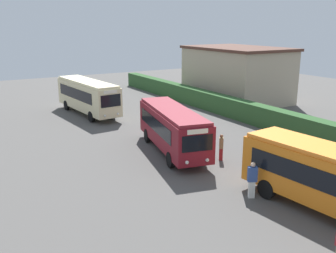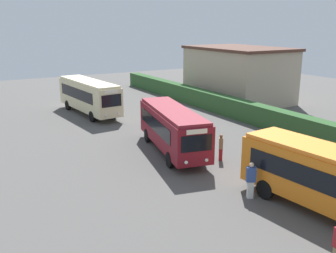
% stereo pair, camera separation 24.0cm
% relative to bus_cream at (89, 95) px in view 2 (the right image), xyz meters
% --- Properties ---
extents(ground_plane, '(81.21, 81.21, 0.00)m').
position_rel_bus_cream_xyz_m(ground_plane, '(12.00, 1.97, -1.90)').
color(ground_plane, '#514F4C').
extents(bus_cream, '(10.03, 3.16, 3.31)m').
position_rel_bus_cream_xyz_m(bus_cream, '(0.00, 0.00, 0.00)').
color(bus_cream, beige).
rests_on(bus_cream, ground_plane).
extents(bus_maroon, '(9.30, 4.20, 3.07)m').
position_rel_bus_cream_xyz_m(bus_maroon, '(13.90, 1.25, -0.12)').
color(bus_maroon, maroon).
rests_on(bus_maroon, ground_plane).
extents(bus_orange, '(8.99, 3.26, 3.12)m').
position_rel_bus_cream_xyz_m(bus_orange, '(25.15, 3.01, -0.10)').
color(bus_orange, orange).
rests_on(bus_orange, ground_plane).
extents(person_left, '(0.50, 0.46, 1.75)m').
position_rel_bus_cream_xyz_m(person_left, '(16.90, 3.15, -0.98)').
color(person_left, maroon).
rests_on(person_left, ground_plane).
extents(person_center, '(0.46, 0.54, 1.93)m').
position_rel_bus_cream_xyz_m(person_center, '(22.12, 1.03, -0.88)').
color(person_center, silver).
rests_on(person_center, ground_plane).
extents(hedge_row, '(52.60, 1.25, 1.80)m').
position_rel_bus_cream_xyz_m(hedge_row, '(12.00, 11.50, -1.00)').
color(hedge_row, '#2C5329').
rests_on(hedge_row, ground_plane).
extents(depot_building, '(11.95, 7.88, 6.08)m').
position_rel_bus_cream_xyz_m(depot_building, '(1.73, 17.15, 1.15)').
color(depot_building, tan).
rests_on(depot_building, ground_plane).
extents(traffic_cone, '(0.36, 0.36, 0.60)m').
position_rel_bus_cream_xyz_m(traffic_cone, '(3.19, 8.33, -1.60)').
color(traffic_cone, orange).
rests_on(traffic_cone, ground_plane).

